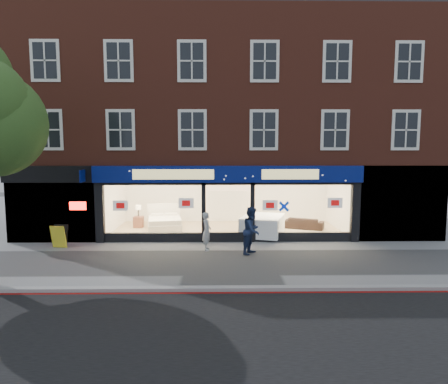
{
  "coord_description": "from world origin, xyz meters",
  "views": [
    {
      "loc": [
        -0.43,
        -13.91,
        4.07
      ],
      "look_at": [
        -0.18,
        2.5,
        2.23
      ],
      "focal_mm": 32.0,
      "sensor_mm": 36.0,
      "label": 1
    }
  ],
  "objects_px": {
    "pedestrian_grey": "(207,231)",
    "display_bed": "(165,222)",
    "mattress_stack": "(263,225)",
    "a_board": "(59,236)",
    "sofa": "(304,223)",
    "pedestrian_blue": "(252,230)"
  },
  "relations": [
    {
      "from": "pedestrian_blue",
      "to": "mattress_stack",
      "type": "bearing_deg",
      "value": 15.0
    },
    {
      "from": "pedestrian_grey",
      "to": "display_bed",
      "type": "bearing_deg",
      "value": 30.65
    },
    {
      "from": "pedestrian_grey",
      "to": "pedestrian_blue",
      "type": "bearing_deg",
      "value": -107.34
    },
    {
      "from": "pedestrian_grey",
      "to": "sofa",
      "type": "bearing_deg",
      "value": -50.98
    },
    {
      "from": "display_bed",
      "to": "pedestrian_blue",
      "type": "distance_m",
      "value": 5.9
    },
    {
      "from": "sofa",
      "to": "a_board",
      "type": "height_order",
      "value": "a_board"
    },
    {
      "from": "display_bed",
      "to": "pedestrian_grey",
      "type": "distance_m",
      "value": 4.39
    },
    {
      "from": "mattress_stack",
      "to": "sofa",
      "type": "xyz_separation_m",
      "value": [
        2.2,
        1.34,
        -0.16
      ]
    },
    {
      "from": "display_bed",
      "to": "pedestrian_blue",
      "type": "relative_size",
      "value": 1.22
    },
    {
      "from": "display_bed",
      "to": "sofa",
      "type": "height_order",
      "value": "display_bed"
    },
    {
      "from": "sofa",
      "to": "pedestrian_blue",
      "type": "xyz_separation_m",
      "value": [
        -2.93,
        -4.26,
        0.54
      ]
    },
    {
      "from": "pedestrian_blue",
      "to": "pedestrian_grey",
      "type": "bearing_deg",
      "value": 100.95
    },
    {
      "from": "sofa",
      "to": "display_bed",
      "type": "bearing_deg",
      "value": 21.33
    },
    {
      "from": "mattress_stack",
      "to": "pedestrian_grey",
      "type": "distance_m",
      "value": 3.43
    },
    {
      "from": "mattress_stack",
      "to": "a_board",
      "type": "height_order",
      "value": "mattress_stack"
    },
    {
      "from": "mattress_stack",
      "to": "pedestrian_blue",
      "type": "xyz_separation_m",
      "value": [
        -0.73,
        -2.92,
        0.38
      ]
    },
    {
      "from": "sofa",
      "to": "pedestrian_grey",
      "type": "relative_size",
      "value": 1.23
    },
    {
      "from": "pedestrian_grey",
      "to": "mattress_stack",
      "type": "bearing_deg",
      "value": -45.81
    },
    {
      "from": "sofa",
      "to": "pedestrian_blue",
      "type": "relative_size",
      "value": 1.02
    },
    {
      "from": "sofa",
      "to": "pedestrian_grey",
      "type": "height_order",
      "value": "pedestrian_grey"
    },
    {
      "from": "sofa",
      "to": "pedestrian_grey",
      "type": "xyz_separation_m",
      "value": [
        -4.68,
        -3.69,
        0.39
      ]
    },
    {
      "from": "sofa",
      "to": "a_board",
      "type": "xyz_separation_m",
      "value": [
        -10.7,
        -3.22,
        0.1
      ]
    }
  ]
}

